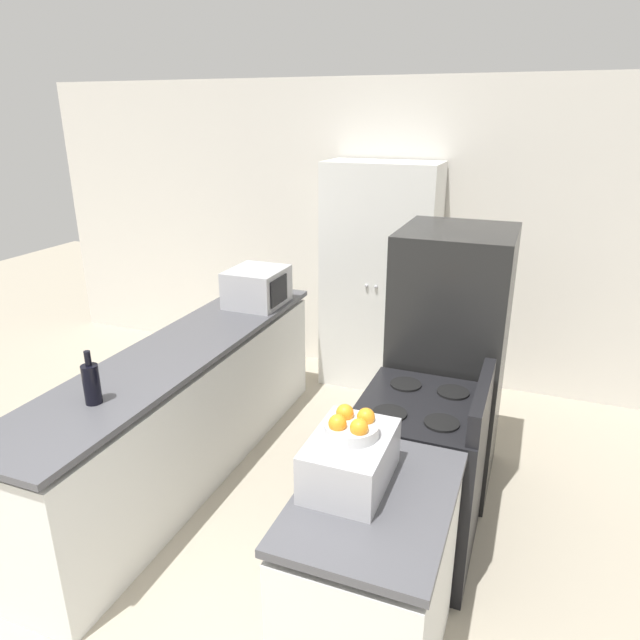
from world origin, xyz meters
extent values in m
cube|color=silver|center=(0.00, 3.60, 1.30)|extent=(7.00, 0.06, 2.60)
cube|color=silver|center=(-0.79, 1.51, 0.42)|extent=(0.58, 2.77, 0.84)
cube|color=#4C4C51|center=(-0.79, 1.51, 0.90)|extent=(0.60, 2.82, 0.04)
cube|color=silver|center=(0.79, 0.53, 0.42)|extent=(0.58, 0.85, 0.84)
cube|color=#4C4C51|center=(0.79, 0.53, 0.90)|extent=(0.60, 0.87, 0.04)
cube|color=silver|center=(0.02, 3.31, 0.97)|extent=(0.94, 0.48, 1.95)
sphere|color=#B2B2B7|center=(-0.02, 3.06, 0.97)|extent=(0.03, 0.03, 0.03)
sphere|color=#B2B2B7|center=(0.06, 3.06, 0.97)|extent=(0.03, 0.03, 0.03)
cube|color=black|center=(0.81, 1.34, 0.46)|extent=(0.64, 0.71, 0.91)
cube|color=black|center=(0.48, 1.34, 0.34)|extent=(0.02, 0.63, 0.50)
cube|color=black|center=(1.10, 1.34, 0.99)|extent=(0.06, 0.68, 0.16)
cylinder|color=black|center=(0.68, 1.17, 0.92)|extent=(0.17, 0.17, 0.01)
cylinder|color=black|center=(0.68, 1.51, 0.92)|extent=(0.17, 0.17, 0.01)
cylinder|color=black|center=(0.94, 1.17, 0.92)|extent=(0.17, 0.17, 0.01)
cylinder|color=black|center=(0.94, 1.51, 0.92)|extent=(0.17, 0.17, 0.01)
cube|color=black|center=(0.82, 2.10, 0.84)|extent=(0.66, 0.73, 1.68)
cylinder|color=gray|center=(0.47, 1.90, 0.92)|extent=(0.02, 0.02, 0.92)
cube|color=#B2B2B7|center=(-0.72, 2.47, 1.06)|extent=(0.40, 0.45, 0.28)
cube|color=black|center=(-0.52, 2.43, 1.06)|extent=(0.01, 0.28, 0.20)
cylinder|color=black|center=(-0.77, 0.73, 1.02)|extent=(0.09, 0.09, 0.21)
cylinder|color=black|center=(-0.77, 0.73, 1.16)|extent=(0.03, 0.03, 0.08)
cube|color=#B2B2B7|center=(0.67, 0.58, 1.02)|extent=(0.30, 0.43, 0.21)
cube|color=black|center=(0.52, 0.58, 1.02)|extent=(0.01, 0.30, 0.12)
cylinder|color=silver|center=(0.67, 0.60, 1.15)|extent=(0.22, 0.22, 0.05)
sphere|color=orange|center=(0.71, 0.64, 1.19)|extent=(0.07, 0.07, 0.07)
sphere|color=orange|center=(0.62, 0.64, 1.19)|extent=(0.07, 0.07, 0.07)
sphere|color=orange|center=(0.62, 0.56, 1.19)|extent=(0.07, 0.07, 0.07)
sphere|color=orange|center=(0.71, 0.56, 1.19)|extent=(0.07, 0.07, 0.07)
camera|label=1|loc=(1.26, -1.27, 2.32)|focal=32.00mm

